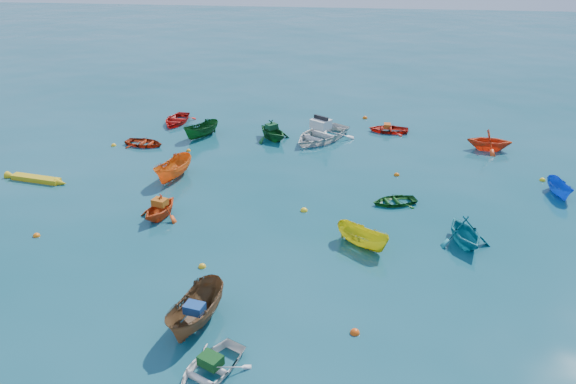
# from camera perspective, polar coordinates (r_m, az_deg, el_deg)

# --- Properties ---
(ground) EXTENTS (160.00, 160.00, 0.00)m
(ground) POSITION_cam_1_polar(r_m,az_deg,el_deg) (26.01, -1.33, -5.56)
(ground) COLOR #0A434E
(ground) RESTS_ON ground
(dinghy_white_near) EXTENTS (3.17, 3.54, 0.60)m
(dinghy_white_near) POSITION_cam_1_polar(r_m,az_deg,el_deg) (19.75, -7.98, -17.78)
(dinghy_white_near) COLOR white
(dinghy_white_near) RESTS_ON ground
(sampan_brown_mid) EXTENTS (2.03, 3.76, 1.38)m
(sampan_brown_mid) POSITION_cam_1_polar(r_m,az_deg,el_deg) (21.72, -9.13, -13.15)
(sampan_brown_mid) COLOR brown
(sampan_brown_mid) RESTS_ON ground
(dinghy_orange_w) EXTENTS (2.75, 2.99, 1.32)m
(dinghy_orange_w) POSITION_cam_1_polar(r_m,az_deg,el_deg) (29.21, -12.79, -2.51)
(dinghy_orange_w) COLOR #E74B15
(dinghy_orange_w) RESTS_ON ground
(sampan_yellow_mid) EXTENTS (2.89, 2.53, 1.09)m
(sampan_yellow_mid) POSITION_cam_1_polar(r_m,az_deg,el_deg) (26.26, 7.53, -5.48)
(sampan_yellow_mid) COLOR yellow
(sampan_yellow_mid) RESTS_ON ground
(dinghy_green_e) EXTENTS (2.81, 2.38, 0.50)m
(dinghy_green_e) POSITION_cam_1_polar(r_m,az_deg,el_deg) (30.38, 10.71, -1.14)
(dinghy_green_e) COLOR #124D16
(dinghy_green_e) RESTS_ON ground
(dinghy_cyan_se) EXTENTS (2.99, 3.27, 1.45)m
(dinghy_cyan_se) POSITION_cam_1_polar(r_m,az_deg,el_deg) (27.48, 17.39, -5.02)
(dinghy_cyan_se) COLOR teal
(dinghy_cyan_se) RESTS_ON ground
(dinghy_red_nw) EXTENTS (2.95, 2.35, 0.55)m
(dinghy_red_nw) POSITION_cam_1_polar(r_m,az_deg,el_deg) (38.93, -14.36, 4.62)
(dinghy_red_nw) COLOR #A42A0D
(dinghy_red_nw) RESTS_ON ground
(sampan_orange_n) EXTENTS (2.07, 3.56, 1.29)m
(sampan_orange_n) POSITION_cam_1_polar(r_m,az_deg,el_deg) (33.43, -11.45, 1.37)
(sampan_orange_n) COLOR orange
(sampan_orange_n) RESTS_ON ground
(dinghy_green_n) EXTENTS (3.65, 3.67, 1.46)m
(dinghy_green_n) POSITION_cam_1_polar(r_m,az_deg,el_deg) (38.78, -1.59, 5.36)
(dinghy_green_n) COLOR #145621
(dinghy_green_n) RESTS_ON ground
(dinghy_red_ne) EXTENTS (2.85, 2.09, 0.58)m
(dinghy_red_ne) POSITION_cam_1_polar(r_m,az_deg,el_deg) (40.89, 10.14, 6.06)
(dinghy_red_ne) COLOR red
(dinghy_red_ne) RESTS_ON ground
(sampan_blue_far) EXTENTS (1.15, 2.45, 0.92)m
(sampan_blue_far) POSITION_cam_1_polar(r_m,az_deg,el_deg) (34.16, 25.75, -0.27)
(sampan_blue_far) COLOR blue
(sampan_blue_far) RESTS_ON ground
(dinghy_red_far) EXTENTS (2.54, 3.40, 0.68)m
(dinghy_red_far) POSITION_cam_1_polar(r_m,az_deg,el_deg) (42.88, -11.25, 6.90)
(dinghy_red_far) COLOR red
(dinghy_red_far) RESTS_ON ground
(dinghy_orange_far) EXTENTS (3.03, 2.67, 1.49)m
(dinghy_orange_far) POSITION_cam_1_polar(r_m,az_deg,el_deg) (39.23, 19.66, 4.06)
(dinghy_orange_far) COLOR #E54015
(dinghy_orange_far) RESTS_ON ground
(sampan_green_far) EXTENTS (2.59, 3.14, 1.16)m
(sampan_green_far) POSITION_cam_1_polar(r_m,az_deg,el_deg) (39.66, -8.73, 5.54)
(sampan_green_far) COLOR #114C1A
(sampan_green_far) RESTS_ON ground
(kayak_yellow) EXTENTS (3.80, 1.16, 0.38)m
(kayak_yellow) POSITION_cam_1_polar(r_m,az_deg,el_deg) (35.54, -24.18, 1.02)
(kayak_yellow) COLOR gold
(kayak_yellow) RESTS_ON ground
(motorboat_white) EXTENTS (5.57, 5.93, 1.60)m
(motorboat_white) POSITION_cam_1_polar(r_m,az_deg,el_deg) (38.78, 3.32, 5.33)
(motorboat_white) COLOR silver
(motorboat_white) RESTS_ON ground
(tarp_green_a) EXTENTS (0.91, 0.83, 0.36)m
(tarp_green_a) POSITION_cam_1_polar(r_m,az_deg,el_deg) (19.48, -7.87, -16.59)
(tarp_green_a) COLOR #114417
(tarp_green_a) RESTS_ON dinghy_white_near
(tarp_blue_a) EXTENTS (0.80, 0.66, 0.34)m
(tarp_blue_a) POSITION_cam_1_polar(r_m,az_deg,el_deg) (21.09, -9.48, -11.57)
(tarp_blue_a) COLOR navy
(tarp_blue_a) RESTS_ON sampan_brown_mid
(tarp_orange_a) EXTENTS (0.83, 0.71, 0.34)m
(tarp_orange_a) POSITION_cam_1_polar(r_m,az_deg,el_deg) (28.87, -12.89, -1.01)
(tarp_orange_a) COLOR #C05913
(tarp_orange_a) RESTS_ON dinghy_orange_w
(tarp_green_b) EXTENTS (0.94, 0.92, 0.36)m
(tarp_green_b) POSITION_cam_1_polar(r_m,az_deg,el_deg) (38.55, -1.69, 6.68)
(tarp_green_b) COLOR #114423
(tarp_green_b) RESTS_ON dinghy_green_n
(tarp_orange_b) EXTENTS (0.49, 0.63, 0.30)m
(tarp_orange_b) POSITION_cam_1_polar(r_m,az_deg,el_deg) (40.75, 10.05, 6.65)
(tarp_orange_b) COLOR #CA4B14
(tarp_orange_b) RESTS_ON dinghy_red_ne
(buoy_or_a) EXTENTS (0.34, 0.34, 0.34)m
(buoy_or_a) POSITION_cam_1_polar(r_m,az_deg,el_deg) (29.38, -24.17, -4.12)
(buoy_or_a) COLOR orange
(buoy_or_a) RESTS_ON ground
(buoy_ye_a) EXTENTS (0.34, 0.34, 0.34)m
(buoy_ye_a) POSITION_cam_1_polar(r_m,az_deg,el_deg) (24.85, -8.71, -7.54)
(buoy_ye_a) COLOR gold
(buoy_ye_a) RESTS_ON ground
(buoy_or_b) EXTENTS (0.36, 0.36, 0.36)m
(buoy_or_b) POSITION_cam_1_polar(r_m,az_deg,el_deg) (21.22, 6.80, -14.05)
(buoy_or_b) COLOR #EE4D0C
(buoy_or_b) RESTS_ON ground
(buoy_ye_b) EXTENTS (0.34, 0.34, 0.34)m
(buoy_ye_b) POSITION_cam_1_polar(r_m,az_deg,el_deg) (39.39, -17.29, 4.50)
(buoy_ye_b) COLOR yellow
(buoy_ye_b) RESTS_ON ground
(buoy_or_c) EXTENTS (0.30, 0.30, 0.30)m
(buoy_or_c) POSITION_cam_1_polar(r_m,az_deg,el_deg) (37.32, -10.07, 4.12)
(buoy_or_c) COLOR orange
(buoy_or_c) RESTS_ON ground
(buoy_ye_c) EXTENTS (0.37, 0.37, 0.37)m
(buoy_ye_c) POSITION_cam_1_polar(r_m,az_deg,el_deg) (29.10, 1.63, -1.93)
(buoy_ye_c) COLOR yellow
(buoy_ye_c) RESTS_ON ground
(buoy_or_d) EXTENTS (0.34, 0.34, 0.34)m
(buoy_or_d) POSITION_cam_1_polar(r_m,az_deg,el_deg) (33.77, 10.98, 1.67)
(buoy_or_d) COLOR #D8640B
(buoy_or_d) RESTS_ON ground
(buoy_ye_d) EXTENTS (0.32, 0.32, 0.32)m
(buoy_ye_d) POSITION_cam_1_polar(r_m,az_deg,el_deg) (39.58, -15.95, 4.78)
(buoy_ye_d) COLOR yellow
(buoy_ye_d) RESTS_ON ground
(buoy_or_e) EXTENTS (0.38, 0.38, 0.38)m
(buoy_or_e) POSITION_cam_1_polar(r_m,az_deg,el_deg) (43.48, 7.83, 7.42)
(buoy_or_e) COLOR #DB5B0B
(buoy_or_e) RESTS_ON ground
(buoy_ye_e) EXTENTS (0.35, 0.35, 0.35)m
(buoy_ye_e) POSITION_cam_1_polar(r_m,az_deg,el_deg) (35.67, 24.43, 1.06)
(buoy_ye_e) COLOR yellow
(buoy_ye_e) RESTS_ON ground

